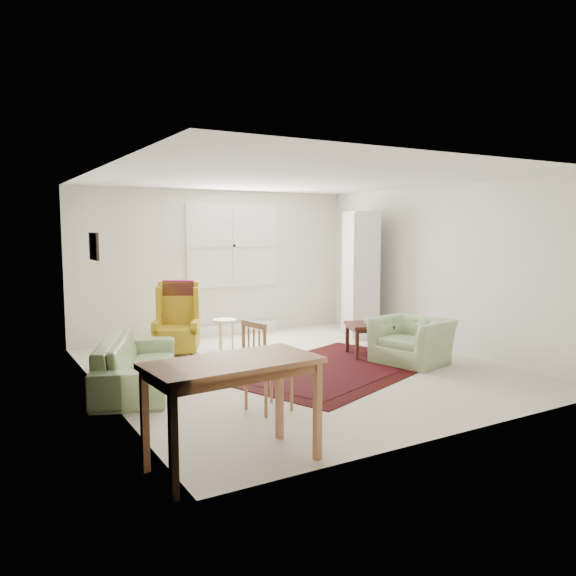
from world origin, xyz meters
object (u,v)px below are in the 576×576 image
sofa (136,354)px  armchair (412,336)px  stool (224,334)px  desk (233,413)px  cabinet (361,274)px  coffee_table (368,339)px  desk_chair (269,365)px  wingback_chair (177,319)px

sofa → armchair: (3.61, -0.73, -0.03)m
stool → desk: (-1.66, -3.94, 0.19)m
armchair → sofa: bearing=-116.0°
sofa → cabinet: size_ratio=0.93×
coffee_table → cabinet: cabinet is taller
desk_chair → desk: bearing=130.1°
armchair → wingback_chair: size_ratio=0.88×
desk → desk_chair: 1.37m
wingback_chair → desk: (-0.89, -3.90, -0.12)m
coffee_table → cabinet: (0.84, 1.29, 0.83)m
desk → stool: bearing=67.2°
desk → wingback_chair: bearing=77.2°
sofa → cabinet: bearing=-52.4°
cabinet → desk_chair: 4.29m
stool → cabinet: 2.62m
wingback_chair → stool: 0.83m
coffee_table → desk_chair: size_ratio=0.63×
armchair → coffee_table: armchair is taller
armchair → desk: size_ratio=0.71×
armchair → coffee_table: (-0.25, 0.65, -0.13)m
coffee_table → stool: (-1.64, 1.45, -0.00)m
coffee_table → desk_chair: desk_chair is taller
sofa → coffee_table: sofa is taller
armchair → desk_chair: desk_chair is taller
sofa → desk_chair: size_ratio=2.10×
wingback_chair → desk: size_ratio=0.81×
stool → desk_chair: desk_chair is taller
cabinet → desk_chair: (-3.26, -2.72, -0.60)m
desk → sofa: bearing=91.4°
sofa → wingback_chair: wingback_chair is taller
coffee_table → desk_chair: 2.83m
stool → desk: size_ratio=0.35×
stool → desk_chair: size_ratio=0.50×
cabinet → desk_chair: size_ratio=2.27×
stool → cabinet: size_ratio=0.22×
desk → armchair: bearing=27.4°
wingback_chair → stool: size_ratio=2.30×
sofa → armchair: sofa is taller
coffee_table → cabinet: 1.74m
armchair → wingback_chair: (-2.66, 2.06, 0.17)m
wingback_chair → stool: (0.77, 0.03, -0.31)m
sofa → wingback_chair: 1.64m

